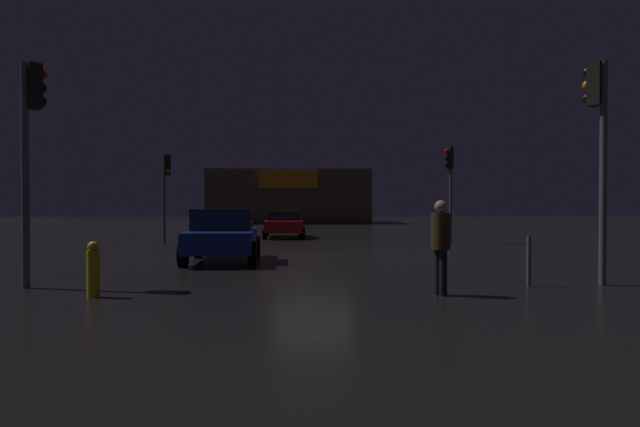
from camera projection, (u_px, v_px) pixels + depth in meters
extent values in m
plane|color=black|center=(313.00, 256.00, 17.02)|extent=(120.00, 120.00, 0.00)
cube|color=brown|center=(290.00, 197.00, 50.22)|extent=(14.50, 9.06, 4.83)
cube|color=orange|center=(289.00, 180.00, 45.52)|extent=(5.04, 0.24, 1.38)
cylinder|color=#595B60|center=(603.00, 173.00, 10.70)|extent=(0.14, 0.14, 4.54)
cube|color=black|center=(596.00, 84.00, 10.79)|extent=(0.41, 0.41, 0.89)
sphere|color=black|center=(587.00, 72.00, 10.90)|extent=(0.20, 0.20, 0.20)
sphere|color=orange|center=(587.00, 85.00, 10.90)|extent=(0.20, 0.20, 0.20)
sphere|color=black|center=(587.00, 98.00, 10.91)|extent=(0.20, 0.20, 0.20)
cylinder|color=#595B60|center=(164.00, 199.00, 22.60)|extent=(0.14, 0.14, 3.78)
cube|color=black|center=(166.00, 165.00, 22.48)|extent=(0.41, 0.41, 0.87)
sphere|color=black|center=(168.00, 159.00, 22.37)|extent=(0.20, 0.20, 0.20)
sphere|color=black|center=(168.00, 165.00, 22.37)|extent=(0.20, 0.20, 0.20)
sphere|color=#19D13F|center=(168.00, 171.00, 22.38)|extent=(0.20, 0.20, 0.20)
cylinder|color=#595B60|center=(451.00, 195.00, 22.85)|extent=(0.12, 0.12, 4.13)
cube|color=black|center=(449.00, 158.00, 22.72)|extent=(0.41, 0.41, 0.93)
sphere|color=red|center=(447.00, 151.00, 22.60)|extent=(0.20, 0.20, 0.20)
sphere|color=black|center=(447.00, 158.00, 22.60)|extent=(0.20, 0.20, 0.20)
sphere|color=black|center=(447.00, 164.00, 22.61)|extent=(0.20, 0.20, 0.20)
cylinder|color=#595B60|center=(25.00, 175.00, 10.31)|extent=(0.14, 0.14, 4.41)
cube|color=black|center=(33.00, 86.00, 10.41)|extent=(0.41, 0.41, 0.89)
sphere|color=red|center=(41.00, 74.00, 10.53)|extent=(0.20, 0.20, 0.20)
sphere|color=black|center=(41.00, 88.00, 10.53)|extent=(0.20, 0.20, 0.20)
sphere|color=black|center=(42.00, 101.00, 10.53)|extent=(0.20, 0.20, 0.20)
cube|color=#A51414|center=(284.00, 226.00, 26.83)|extent=(2.00, 4.53, 0.56)
cube|color=black|center=(284.00, 215.00, 26.74)|extent=(1.72, 2.13, 0.48)
cylinder|color=black|center=(303.00, 233.00, 25.43)|extent=(0.25, 0.64, 0.63)
cylinder|color=black|center=(265.00, 233.00, 25.30)|extent=(0.25, 0.64, 0.63)
cylinder|color=black|center=(301.00, 230.00, 28.37)|extent=(0.25, 0.64, 0.63)
cylinder|color=black|center=(267.00, 230.00, 28.24)|extent=(0.25, 0.64, 0.63)
cube|color=navy|center=(223.00, 240.00, 15.21)|extent=(1.99, 3.95, 0.58)
cube|color=black|center=(223.00, 219.00, 15.19)|extent=(1.71, 1.79, 0.60)
cylinder|color=black|center=(198.00, 247.00, 16.42)|extent=(0.25, 0.69, 0.68)
cylinder|color=black|center=(257.00, 246.00, 16.56)|extent=(0.25, 0.69, 0.68)
cylinder|color=black|center=(183.00, 254.00, 13.88)|extent=(0.25, 0.69, 0.68)
cylinder|color=black|center=(252.00, 254.00, 14.01)|extent=(0.25, 0.69, 0.68)
cylinder|color=black|center=(438.00, 272.00, 9.58)|extent=(0.14, 0.14, 0.83)
cylinder|color=black|center=(443.00, 273.00, 9.43)|extent=(0.14, 0.14, 0.83)
cylinder|color=#3F2D19|center=(441.00, 231.00, 9.50)|extent=(0.44, 0.44, 0.66)
sphere|color=tan|center=(441.00, 206.00, 9.49)|extent=(0.22, 0.22, 0.22)
cylinder|color=gold|center=(93.00, 274.00, 9.30)|extent=(0.22, 0.22, 0.82)
sphere|color=gold|center=(93.00, 247.00, 9.30)|extent=(0.20, 0.20, 0.20)
cylinder|color=#595B60|center=(529.00, 261.00, 10.60)|extent=(0.09, 0.09, 1.00)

